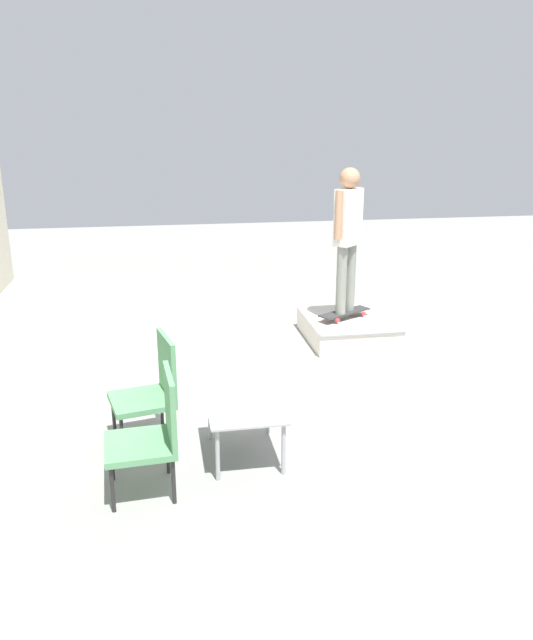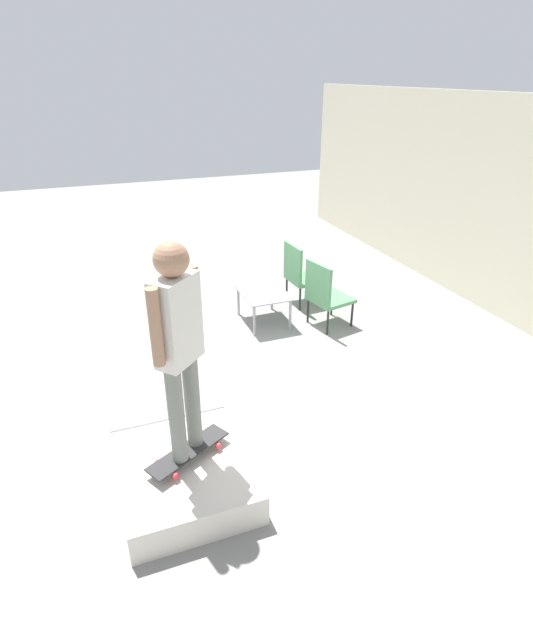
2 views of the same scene
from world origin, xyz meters
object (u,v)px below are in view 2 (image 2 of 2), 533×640
Objects in this scene: skate_ramp_box at (184,475)px; coffee_table at (263,296)px; skateboard_on_ramp at (188,451)px; patio_chair_left at (301,273)px; person_skater at (178,337)px; patio_chair_right at (325,293)px.

skate_ramp_box is 3.28m from coffee_table.
patio_chair_left reaches higher than skateboard_on_ramp.
skateboard_on_ramp is at bearing 137.98° from patio_chair_left.
person_skater is (-0.02, 0.06, 1.32)m from skate_ramp_box.
patio_chair_right is (-2.34, 2.51, 0.36)m from skate_ramp_box.
coffee_table reaches higher than skate_ramp_box.
patio_chair_right reaches higher than coffee_table.
coffee_table reaches higher than skateboard_on_ramp.
person_skater reaches higher than skateboard_on_ramp.
skate_ramp_box is 4.05m from patio_chair_left.
skate_ramp_box is at bearing -12.16° from skateboard_on_ramp.
coffee_table is 0.83× the size of patio_chair_left.
person_skater reaches higher than patio_chair_right.
coffee_table is at bearing -164.55° from person_skater.
skate_ramp_box is 1.32m from person_skater.
coffee_table is (-2.75, 1.70, -1.06)m from person_skater.
patio_chair_right reaches higher than skate_ramp_box.
patio_chair_left is (-0.40, 0.75, 0.10)m from coffee_table.
patio_chair_right is (-2.32, 2.45, -0.96)m from person_skater.
coffee_table is 0.83× the size of patio_chair_right.
person_skater reaches higher than patio_chair_left.
person_skater is (0.00, 0.00, 1.10)m from skateboard_on_ramp.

